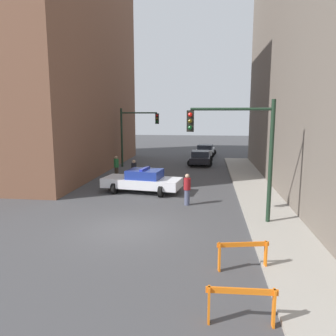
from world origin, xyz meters
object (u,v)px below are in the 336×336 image
(police_car, at_px, (143,181))
(pedestrian_corner, at_px, (116,167))
(barrier_mid, at_px, (243,251))
(parked_car_mid, at_px, (205,150))
(pedestrian_crossing, at_px, (134,172))
(pedestrian_sidewalk, at_px, (187,189))
(parked_car_near, at_px, (200,157))
(barrier_front, at_px, (241,300))
(traffic_light_near, at_px, (243,143))
(traffic_light_far, at_px, (134,129))

(police_car, distance_m, pedestrian_corner, 5.01)
(barrier_mid, bearing_deg, parked_car_mid, 93.02)
(parked_car_mid, xyz_separation_m, pedestrian_crossing, (-4.63, -15.45, 0.19))
(pedestrian_sidewalk, bearing_deg, parked_car_near, 79.28)
(police_car, height_order, barrier_mid, police_car)
(pedestrian_sidewalk, xyz_separation_m, barrier_front, (1.85, -9.72, -0.24))
(traffic_light_near, distance_m, pedestrian_crossing, 10.09)
(police_car, distance_m, parked_car_near, 11.93)
(pedestrian_corner, bearing_deg, pedestrian_crossing, -149.69)
(pedestrian_corner, bearing_deg, police_car, -158.43)
(police_car, bearing_deg, traffic_light_far, 24.38)
(parked_car_near, distance_m, pedestrian_corner, 9.50)
(traffic_light_far, distance_m, parked_car_mid, 10.76)
(pedestrian_sidewalk, bearing_deg, police_car, 129.54)
(barrier_front, bearing_deg, pedestrian_sidewalk, 100.79)
(parked_car_mid, xyz_separation_m, barrier_front, (1.14, -29.90, -0.06))
(police_car, distance_m, pedestrian_sidewalk, 3.81)
(traffic_light_near, xyz_separation_m, pedestrian_corner, (-8.18, 9.22, -2.67))
(parked_car_near, height_order, pedestrian_corner, pedestrian_corner)
(traffic_light_far, bearing_deg, pedestrian_sidewalk, -64.99)
(pedestrian_sidewalk, height_order, barrier_front, pedestrian_sidewalk)
(barrier_mid, bearing_deg, parked_car_near, 94.95)
(traffic_light_near, relative_size, pedestrian_corner, 3.13)
(pedestrian_corner, distance_m, pedestrian_sidewalk, 8.74)
(police_car, relative_size, parked_car_mid, 1.10)
(traffic_light_near, relative_size, barrier_front, 3.25)
(traffic_light_far, xyz_separation_m, parked_car_near, (5.87, 2.13, -2.72))
(pedestrian_corner, bearing_deg, barrier_mid, -162.82)
(pedestrian_sidewalk, bearing_deg, parked_car_mid, 78.61)
(pedestrian_crossing, relative_size, pedestrian_corner, 1.00)
(traffic_light_far, relative_size, parked_car_mid, 1.17)
(traffic_light_near, height_order, traffic_light_far, traffic_light_near)
(traffic_light_near, distance_m, police_car, 7.90)
(pedestrian_corner, height_order, barrier_mid, pedestrian_corner)
(police_car, xyz_separation_m, barrier_mid, (5.02, -9.53, -0.11))
(pedestrian_sidewalk, xyz_separation_m, barrier_mid, (2.15, -7.03, -0.24))
(barrier_front, bearing_deg, pedestrian_corner, 114.73)
(police_car, height_order, parked_car_mid, police_car)
(pedestrian_corner, relative_size, pedestrian_sidewalk, 1.00)
(traffic_light_far, bearing_deg, traffic_light_near, -60.92)
(pedestrian_sidewalk, distance_m, barrier_front, 9.89)
(traffic_light_far, bearing_deg, parked_car_mid, 53.09)
(traffic_light_near, bearing_deg, traffic_light_far, 119.08)
(traffic_light_near, bearing_deg, pedestrian_corner, 131.58)
(traffic_light_far, bearing_deg, barrier_mid, -67.86)
(parked_car_mid, distance_m, pedestrian_crossing, 16.13)
(pedestrian_corner, xyz_separation_m, barrier_mid, (7.83, -13.67, -0.24))
(traffic_light_far, relative_size, pedestrian_crossing, 3.13)
(pedestrian_crossing, distance_m, barrier_mid, 13.24)
(traffic_light_far, distance_m, police_car, 10.09)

